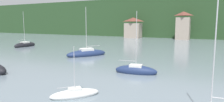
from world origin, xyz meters
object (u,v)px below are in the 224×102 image
shore_building_westcentral (183,26)px  sailboat_mid_1 (136,71)px  sailboat_far_0 (25,45)px  shore_building_west (133,28)px  sailboat_near_9 (75,94)px  sailboat_far_8 (87,54)px

shore_building_westcentral → sailboat_mid_1: size_ratio=1.30×
sailboat_far_0 → shore_building_west: bearing=-20.3°
sailboat_mid_1 → sailboat_near_9: sailboat_mid_1 is taller
shore_building_west → sailboat_far_0: size_ratio=0.88×
sailboat_far_0 → sailboat_near_9: size_ratio=2.13×
sailboat_mid_1 → sailboat_far_8: size_ratio=0.84×
sailboat_far_8 → sailboat_near_9: (11.66, -19.21, -0.22)m
sailboat_far_0 → sailboat_far_8: bearing=-105.6°
shore_building_westcentral → sailboat_far_0: size_ratio=1.08×
shore_building_west → sailboat_far_0: (-14.41, -44.17, -3.78)m
sailboat_far_0 → sailboat_far_8: (23.86, -5.68, 0.01)m
sailboat_far_0 → sailboat_near_9: bearing=-127.3°
shore_building_west → sailboat_far_8: size_ratio=0.88×
sailboat_far_8 → shore_building_westcentral: bearing=-159.6°
shore_building_west → sailboat_far_8: 50.88m
shore_building_west → sailboat_far_8: sailboat_far_8 is taller
shore_building_west → sailboat_mid_1: 63.27m
sailboat_far_0 → shore_building_westcentral: bearing=-40.6°
shore_building_westcentral → sailboat_far_0: shore_building_westcentral is taller
shore_building_west → sailboat_near_9: (21.11, -69.06, -3.99)m
sailboat_far_8 → sailboat_near_9: size_ratio=2.12×
sailboat_far_0 → sailboat_mid_1: (37.40, -14.65, -0.07)m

